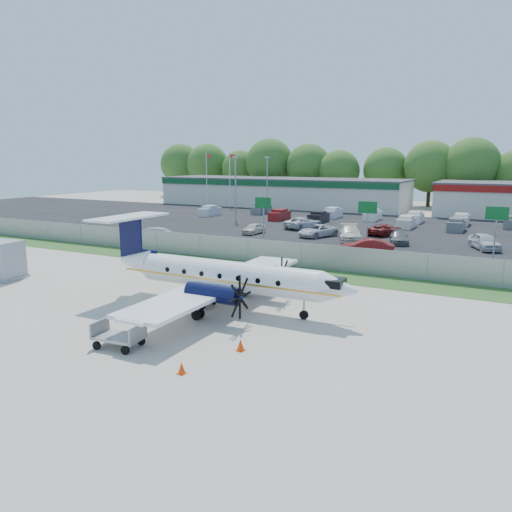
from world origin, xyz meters
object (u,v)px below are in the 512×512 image
at_px(aircraft, 224,275).
at_px(service_container, 2,262).
at_px(baggage_cart_far, 200,297).
at_px(baggage_cart_near, 119,336).

distance_m(aircraft, service_container, 18.34).
height_order(aircraft, baggage_cart_far, aircraft).
relative_size(aircraft, service_container, 5.64).
bearing_deg(aircraft, baggage_cart_near, -97.24).
height_order(baggage_cart_near, service_container, service_container).
bearing_deg(service_container, baggage_cart_far, 3.91).
bearing_deg(baggage_cart_near, aircraft, 82.76).
xyz_separation_m(aircraft, baggage_cart_far, (-1.54, -0.35, -1.51)).
xyz_separation_m(baggage_cart_far, service_container, (-16.73, -1.14, 0.84)).
height_order(aircraft, baggage_cart_near, aircraft).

